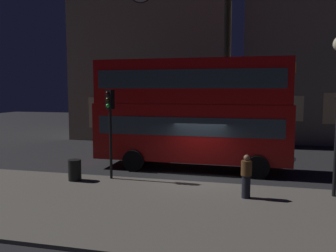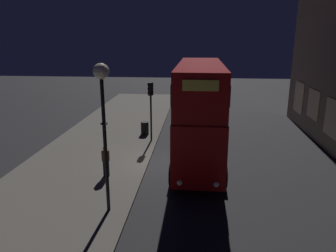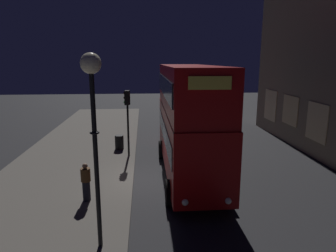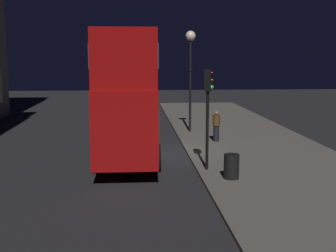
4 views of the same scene
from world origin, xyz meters
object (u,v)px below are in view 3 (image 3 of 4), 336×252
at_px(street_lamp, 93,100).
at_px(pedestrian, 86,182).
at_px(double_decker_bus, 188,115).
at_px(traffic_light_near_kerb, 127,109).
at_px(litter_bin, 119,142).

xyz_separation_m(street_lamp, pedestrian, (-3.22, -1.00, -3.80)).
relative_size(street_lamp, pedestrian, 3.66).
bearing_deg(pedestrian, street_lamp, 3.38).
bearing_deg(double_decker_bus, traffic_light_near_kerb, -133.51).
relative_size(double_decker_bus, pedestrian, 6.18).
height_order(pedestrian, litter_bin, pedestrian).
bearing_deg(litter_bin, traffic_light_near_kerb, 24.92).
bearing_deg(litter_bin, double_decker_bus, 40.59).
relative_size(pedestrian, litter_bin, 1.76).
bearing_deg(pedestrian, traffic_light_near_kerb, 152.48).
xyz_separation_m(double_decker_bus, street_lamp, (6.10, -3.66, 1.61)).
xyz_separation_m(pedestrian, litter_bin, (-7.40, 0.78, -0.36)).
bearing_deg(litter_bin, street_lamp, 1.15).
distance_m(street_lamp, pedestrian, 5.08).
distance_m(double_decker_bus, street_lamp, 7.29).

